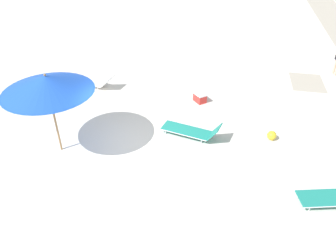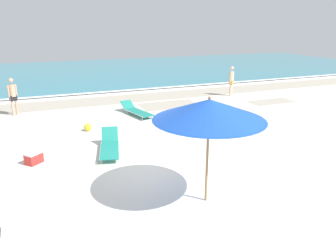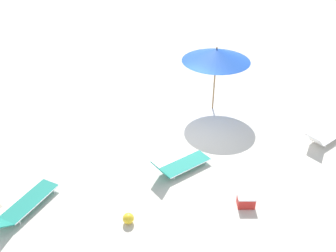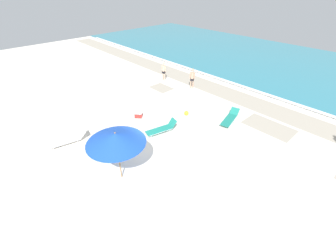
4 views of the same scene
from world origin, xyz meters
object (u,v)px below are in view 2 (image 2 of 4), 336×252
object	(u,v)px
sun_lounger_near_water_left	(110,146)
beachgoer_shoreline_child	(13,94)
beachgoer_strolling_adult	(231,79)
cooler_box	(34,158)
beach_umbrella	(209,110)
beach_ball	(88,127)
sun_lounger_beside_umbrella	(137,111)

from	to	relation	value
sun_lounger_near_water_left	beachgoer_shoreline_child	bearing A→B (deg)	129.66
beachgoer_strolling_adult	cooler_box	size ratio (longest dim) A/B	2.90
cooler_box	beachgoer_strolling_adult	bearing A→B (deg)	-11.46
beach_umbrella	cooler_box	xyz separation A→B (m)	(-3.95, 3.97, -2.13)
beachgoer_strolling_adult	beach_ball	distance (m)	9.72
beachgoer_shoreline_child	sun_lounger_near_water_left	bearing A→B (deg)	84.10
beach_umbrella	beach_ball	size ratio (longest dim) A/B	8.54
sun_lounger_beside_umbrella	beachgoer_strolling_adult	xyz separation A→B (m)	(6.46, 2.02, 0.79)
sun_lounger_near_water_left	cooler_box	world-z (taller)	sun_lounger_near_water_left
beach_umbrella	beach_ball	bearing A→B (deg)	105.97
beach_ball	cooler_box	size ratio (longest dim) A/B	0.51
sun_lounger_beside_umbrella	cooler_box	distance (m)	6.24
beachgoer_strolling_adult	beach_umbrella	bearing A→B (deg)	-166.79
beachgoer_shoreline_child	beach_umbrella	bearing A→B (deg)	82.02
sun_lounger_beside_umbrella	sun_lounger_near_water_left	bearing A→B (deg)	-132.10
beach_ball	sun_lounger_near_water_left	bearing A→B (deg)	-82.51
beachgoer_strolling_adult	beach_ball	xyz separation A→B (m)	(-8.99, -3.61, -0.85)
sun_lounger_beside_umbrella	sun_lounger_near_water_left	world-z (taller)	sun_lounger_near_water_left
beach_ball	beach_umbrella	bearing A→B (deg)	-74.03
sun_lounger_beside_umbrella	beachgoer_shoreline_child	xyz separation A→B (m)	(-5.37, 2.12, 0.79)
sun_lounger_beside_umbrella	beachgoer_shoreline_child	world-z (taller)	beachgoer_shoreline_child
sun_lounger_beside_umbrella	beachgoer_strolling_adult	size ratio (longest dim) A/B	1.29
beach_umbrella	sun_lounger_beside_umbrella	bearing A→B (deg)	85.55
sun_lounger_beside_umbrella	cooler_box	bearing A→B (deg)	-151.96
sun_lounger_beside_umbrella	beachgoer_shoreline_child	bearing A→B (deg)	143.77
cooler_box	beach_umbrella	bearing A→B (deg)	-86.10
sun_lounger_beside_umbrella	sun_lounger_near_water_left	distance (m)	4.74
beachgoer_strolling_adult	sun_lounger_near_water_left	bearing A→B (deg)	173.77
beachgoer_strolling_adult	beach_ball	bearing A→B (deg)	159.89
sun_lounger_near_water_left	cooler_box	xyz separation A→B (m)	(-2.40, -0.02, -0.04)
beachgoer_strolling_adult	beachgoer_shoreline_child	bearing A→B (deg)	137.52
beachgoer_shoreline_child	cooler_box	distance (m)	6.45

